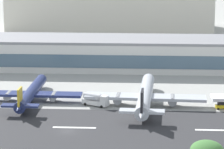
% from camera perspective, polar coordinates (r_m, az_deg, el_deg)
% --- Properties ---
extents(ground_plane, '(1400.00, 1400.00, 0.00)m').
position_cam_1_polar(ground_plane, '(163.15, -4.30, -5.43)').
color(ground_plane, '#9E9E99').
extents(runway_strip, '(800.00, 34.87, 0.08)m').
position_cam_1_polar(runway_strip, '(166.14, -4.15, -5.06)').
color(runway_strip, '#2D2D30').
rests_on(runway_strip, ground_plane).
extents(runway_centreline_dash_4, '(12.00, 1.20, 0.01)m').
position_cam_1_polar(runway_centreline_dash_4, '(165.93, -3.60, -5.06)').
color(runway_centreline_dash_4, white).
rests_on(runway_centreline_dash_4, runway_strip).
extents(runway_centreline_dash_5, '(12.00, 1.20, 0.01)m').
position_cam_1_polar(runway_centreline_dash_5, '(165.98, 9.98, -5.24)').
color(runway_centreline_dash_5, white).
rests_on(runway_centreline_dash_5, runway_strip).
extents(terminal_building, '(163.83, 23.38, 12.07)m').
position_cam_1_polar(terminal_building, '(236.70, -0.89, 2.07)').
color(terminal_building, silver).
rests_on(terminal_building, ground_plane).
extents(airliner_gold_tail_gate_1, '(32.52, 40.10, 8.37)m').
position_cam_1_polar(airliner_gold_tail_gate_1, '(191.30, -7.77, -1.84)').
color(airliner_gold_tail_gate_1, navy).
rests_on(airliner_gold_tail_gate_1, ground_plane).
extents(airliner_black_tail_gate_2, '(37.70, 46.50, 9.70)m').
position_cam_1_polar(airliner_black_tail_gate_2, '(184.88, 3.17, -2.13)').
color(airliner_black_tail_gate_2, silver).
rests_on(airliner_black_tail_gate_2, ground_plane).
extents(service_fuel_truck_1, '(8.76, 6.16, 3.95)m').
position_cam_1_polar(service_fuel_truck_1, '(185.58, -1.58, -2.40)').
color(service_fuel_truck_1, white).
rests_on(service_fuel_truck_1, ground_plane).
extents(service_baggage_tug_2, '(3.48, 2.48, 2.20)m').
position_cam_1_polar(service_baggage_tug_2, '(185.68, 10.32, -2.92)').
color(service_baggage_tug_2, gold).
rests_on(service_baggage_tug_2, ground_plane).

